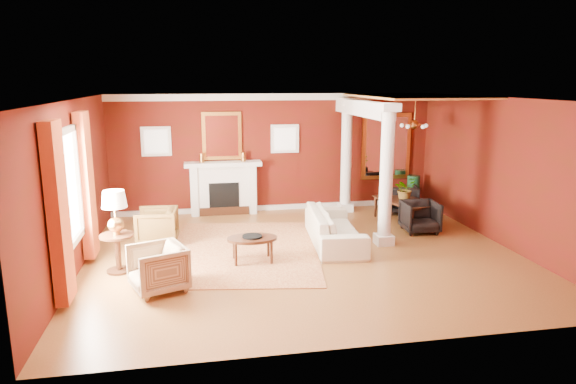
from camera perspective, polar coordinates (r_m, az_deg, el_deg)
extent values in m
plane|color=brown|center=(9.78, 1.79, -6.92)|extent=(8.00, 8.00, 0.00)
cube|color=#580E0C|center=(12.80, -1.48, 4.38)|extent=(8.00, 0.04, 2.90)
cube|color=#580E0C|center=(6.13, 8.81, -4.70)|extent=(8.00, 0.04, 2.90)
cube|color=#580E0C|center=(9.42, -22.68, 0.50)|extent=(0.04, 7.00, 2.90)
cube|color=#580E0C|center=(10.96, 22.75, 2.05)|extent=(0.04, 7.00, 2.90)
cube|color=silver|center=(9.24, 1.91, 10.31)|extent=(8.00, 7.00, 0.04)
cube|color=silver|center=(12.65, -7.17, 0.27)|extent=(1.60, 0.34, 1.20)
cube|color=black|center=(12.51, -7.10, -0.56)|extent=(0.72, 0.03, 0.70)
cube|color=black|center=(12.59, -7.06, -2.12)|extent=(1.20, 0.05, 0.20)
cube|color=silver|center=(12.49, -7.24, 3.11)|extent=(1.85, 0.42, 0.10)
cube|color=silver|center=(12.60, -10.34, 0.12)|extent=(0.16, 0.40, 1.20)
cube|color=silver|center=(12.67, -4.00, 0.37)|extent=(0.16, 0.40, 1.20)
cube|color=gold|center=(12.57, -7.36, 6.20)|extent=(0.95, 0.06, 1.15)
cube|color=white|center=(12.54, -7.35, 6.18)|extent=(0.78, 0.02, 0.98)
cube|color=silver|center=(12.60, -14.43, 5.47)|extent=(0.70, 0.06, 0.70)
cube|color=white|center=(12.57, -14.45, 5.45)|extent=(0.54, 0.02, 0.54)
cube|color=silver|center=(12.77, -0.36, 5.94)|extent=(0.70, 0.06, 0.70)
cube|color=white|center=(12.73, -0.33, 5.93)|extent=(0.54, 0.02, 0.54)
cube|color=white|center=(8.82, -23.43, 0.35)|extent=(0.03, 1.30, 1.70)
cube|color=silver|center=(8.15, -24.26, -0.66)|extent=(0.08, 0.10, 1.90)
cube|color=silver|center=(9.49, -22.31, 1.22)|extent=(0.08, 0.10, 1.90)
cube|color=#B1461E|center=(7.88, -24.17, -2.18)|extent=(0.18, 0.55, 2.60)
cube|color=#B1461E|center=(9.79, -21.49, 0.72)|extent=(0.18, 0.55, 2.60)
cube|color=silver|center=(10.50, 10.59, -5.20)|extent=(0.34, 0.34, 0.20)
cylinder|color=silver|center=(10.17, 10.89, 2.07)|extent=(0.26, 0.26, 2.50)
cube|color=silver|center=(10.03, 11.19, 9.22)|extent=(0.36, 0.36, 0.16)
cube|color=silver|center=(12.95, 6.35, -1.69)|extent=(0.34, 0.34, 0.20)
cylinder|color=silver|center=(12.69, 6.50, 4.23)|extent=(0.26, 0.26, 2.50)
cube|color=silver|center=(12.58, 6.64, 9.97)|extent=(0.36, 0.36, 0.16)
cube|color=silver|center=(11.54, 8.24, 9.22)|extent=(0.30, 3.20, 0.32)
cube|color=#D78A3F|center=(11.80, 13.90, 10.27)|extent=(2.30, 3.40, 0.04)
cube|color=gold|center=(13.50, 10.84, 5.01)|extent=(1.30, 0.06, 1.70)
cube|color=white|center=(13.47, 10.89, 4.99)|extent=(1.10, 0.02, 1.50)
cylinder|color=#AC7436|center=(11.88, 13.94, 8.85)|extent=(0.02, 0.02, 0.65)
sphere|color=#AC7436|center=(11.91, 13.86, 7.29)|extent=(0.20, 0.20, 0.20)
sphere|color=beige|center=(12.02, 15.08, 7.13)|extent=(0.09, 0.09, 0.09)
sphere|color=beige|center=(12.19, 13.72, 7.27)|extent=(0.09, 0.09, 0.09)
sphere|color=beige|center=(11.97, 12.54, 7.24)|extent=(0.09, 0.09, 0.09)
sphere|color=beige|center=(11.67, 13.16, 7.08)|extent=(0.09, 0.09, 0.09)
sphere|color=beige|center=(11.70, 14.78, 7.02)|extent=(0.09, 0.09, 0.09)
cube|color=silver|center=(12.64, -1.49, 10.51)|extent=(8.00, 0.08, 0.16)
cube|color=silver|center=(13.03, -1.42, -1.71)|extent=(8.00, 0.08, 0.12)
cube|color=maroon|center=(10.02, -5.00, -6.45)|extent=(3.39, 4.18, 0.02)
imported|color=beige|center=(10.30, 5.22, -3.33)|extent=(0.88, 2.36, 0.90)
imported|color=black|center=(10.62, -14.38, -3.51)|extent=(0.77, 0.82, 0.79)
imported|color=tan|center=(8.29, -14.27, -7.98)|extent=(0.97, 1.00, 0.81)
cylinder|color=black|center=(9.28, -3.99, -5.19)|extent=(0.91, 0.91, 0.05)
cylinder|color=black|center=(9.14, -5.82, -7.05)|extent=(0.05, 0.05, 0.41)
cylinder|color=black|center=(9.21, -1.84, -6.84)|extent=(0.05, 0.05, 0.41)
cylinder|color=black|center=(9.52, -6.02, -6.26)|extent=(0.05, 0.05, 0.41)
cylinder|color=black|center=(9.58, -2.20, -6.07)|extent=(0.05, 0.05, 0.41)
imported|color=black|center=(9.25, -4.37, -4.34)|extent=(0.17, 0.05, 0.23)
cylinder|color=black|center=(9.39, -18.23, -8.28)|extent=(0.42, 0.42, 0.04)
cylinder|color=black|center=(9.29, -18.36, -6.52)|extent=(0.10, 0.10, 0.65)
cylinder|color=black|center=(9.19, -18.50, -4.61)|extent=(0.57, 0.57, 0.04)
sphere|color=#AC7436|center=(9.14, -18.58, -3.47)|extent=(0.27, 0.27, 0.27)
cylinder|color=#AC7436|center=(9.09, -18.66, -2.31)|extent=(0.03, 0.03, 0.29)
cone|color=beige|center=(9.03, -18.77, -0.73)|extent=(0.42, 0.42, 0.29)
imported|color=black|center=(12.16, 12.96, -1.36)|extent=(0.91, 1.56, 0.82)
imported|color=black|center=(11.42, 14.48, -2.52)|extent=(0.77, 0.73, 0.75)
imported|color=black|center=(12.99, 12.50, -0.59)|extent=(0.89, 0.86, 0.76)
sphere|color=#133D21|center=(13.56, 13.67, -1.03)|extent=(0.36, 0.36, 0.36)
cylinder|color=#133D21|center=(13.50, 13.72, 0.02)|extent=(0.32, 0.32, 0.85)
imported|color=#26591E|center=(11.98, 12.92, 1.49)|extent=(0.66, 0.69, 0.42)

